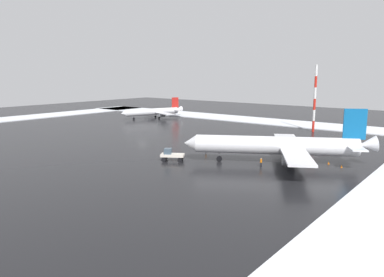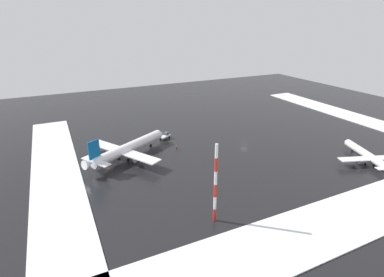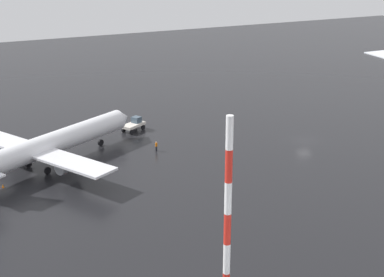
{
  "view_description": "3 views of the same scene",
  "coord_description": "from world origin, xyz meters",
  "px_view_note": "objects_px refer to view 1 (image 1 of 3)",
  "views": [
    {
      "loc": [
        -74.38,
        71.65,
        17.24
      ],
      "look_at": [
        -23.6,
        7.61,
        2.93
      ],
      "focal_mm": 35.0,
      "sensor_mm": 36.0,
      "label": 1
    },
    {
      "loc": [
        -64.39,
        -87.63,
        44.21
      ],
      "look_at": [
        -21.97,
        0.96,
        5.22
      ],
      "focal_mm": 28.0,
      "sensor_mm": 36.0,
      "label": 2
    },
    {
      "loc": [
        -57.54,
        -81.73,
        35.54
      ],
      "look_at": [
        -22.93,
        -2.46,
        4.47
      ],
      "focal_mm": 55.0,
      "sensor_mm": 36.0,
      "label": 3
    }
  ],
  "objects_px": {
    "ground_crew_mid_apron": "(261,162)",
    "antenna_mast": "(315,99)",
    "airplane_parked_starboard": "(154,112)",
    "ground_crew_beside_wing": "(206,147)",
    "airplane_parked_portside": "(280,145)",
    "pushback_tug": "(171,154)",
    "traffic_cone_mid_line": "(341,166)",
    "traffic_cone_near_nose": "(329,163)"
  },
  "relations": [
    {
      "from": "ground_crew_mid_apron",
      "to": "antenna_mast",
      "type": "bearing_deg",
      "value": -31.17
    },
    {
      "from": "airplane_parked_starboard",
      "to": "ground_crew_beside_wing",
      "type": "bearing_deg",
      "value": 74.12
    },
    {
      "from": "airplane_parked_portside",
      "to": "airplane_parked_starboard",
      "type": "relative_size",
      "value": 1.31
    },
    {
      "from": "airplane_parked_portside",
      "to": "pushback_tug",
      "type": "relative_size",
      "value": 6.49
    },
    {
      "from": "airplane_parked_starboard",
      "to": "ground_crew_beside_wing",
      "type": "height_order",
      "value": "airplane_parked_starboard"
    },
    {
      "from": "ground_crew_mid_apron",
      "to": "airplane_parked_starboard",
      "type": "bearing_deg",
      "value": 17.5
    },
    {
      "from": "airplane_parked_portside",
      "to": "pushback_tug",
      "type": "height_order",
      "value": "airplane_parked_portside"
    },
    {
      "from": "ground_crew_beside_wing",
      "to": "traffic_cone_mid_line",
      "type": "distance_m",
      "value": 28.61
    },
    {
      "from": "traffic_cone_mid_line",
      "to": "airplane_parked_starboard",
      "type": "bearing_deg",
      "value": -22.65
    },
    {
      "from": "antenna_mast",
      "to": "traffic_cone_mid_line",
      "type": "distance_m",
      "value": 44.72
    },
    {
      "from": "antenna_mast",
      "to": "traffic_cone_mid_line",
      "type": "bearing_deg",
      "value": 117.33
    },
    {
      "from": "airplane_parked_portside",
      "to": "traffic_cone_near_nose",
      "type": "distance_m",
      "value": 9.97
    },
    {
      "from": "traffic_cone_near_nose",
      "to": "antenna_mast",
      "type": "bearing_deg",
      "value": -65.32
    },
    {
      "from": "pushback_tug",
      "to": "ground_crew_beside_wing",
      "type": "bearing_deg",
      "value": -121.29
    },
    {
      "from": "airplane_parked_portside",
      "to": "airplane_parked_starboard",
      "type": "bearing_deg",
      "value": -58.54
    },
    {
      "from": "traffic_cone_mid_line",
      "to": "ground_crew_mid_apron",
      "type": "bearing_deg",
      "value": 36.34
    },
    {
      "from": "airplane_parked_starboard",
      "to": "pushback_tug",
      "type": "distance_m",
      "value": 72.21
    },
    {
      "from": "pushback_tug",
      "to": "ground_crew_beside_wing",
      "type": "height_order",
      "value": "pushback_tug"
    },
    {
      "from": "ground_crew_beside_wing",
      "to": "traffic_cone_mid_line",
      "type": "height_order",
      "value": "ground_crew_beside_wing"
    },
    {
      "from": "antenna_mast",
      "to": "traffic_cone_near_nose",
      "type": "relative_size",
      "value": 35.76
    },
    {
      "from": "airplane_parked_portside",
      "to": "ground_crew_mid_apron",
      "type": "relative_size",
      "value": 19.25
    },
    {
      "from": "airplane_parked_starboard",
      "to": "ground_crew_beside_wing",
      "type": "distance_m",
      "value": 64.77
    },
    {
      "from": "antenna_mast",
      "to": "traffic_cone_near_nose",
      "type": "bearing_deg",
      "value": 114.68
    },
    {
      "from": "airplane_parked_starboard",
      "to": "pushback_tug",
      "type": "relative_size",
      "value": 4.97
    },
    {
      "from": "airplane_parked_starboard",
      "to": "traffic_cone_mid_line",
      "type": "bearing_deg",
      "value": 86.95
    },
    {
      "from": "traffic_cone_mid_line",
      "to": "pushback_tug",
      "type": "bearing_deg",
      "value": 28.6
    },
    {
      "from": "pushback_tug",
      "to": "traffic_cone_mid_line",
      "type": "distance_m",
      "value": 32.27
    },
    {
      "from": "pushback_tug",
      "to": "ground_crew_beside_wing",
      "type": "distance_m",
      "value": 11.69
    },
    {
      "from": "ground_crew_beside_wing",
      "to": "antenna_mast",
      "type": "bearing_deg",
      "value": 56.43
    },
    {
      "from": "antenna_mast",
      "to": "traffic_cone_near_nose",
      "type": "xyz_separation_m",
      "value": [
        -17.27,
        37.58,
        -9.56
      ]
    },
    {
      "from": "ground_crew_beside_wing",
      "to": "airplane_parked_portside",
      "type": "bearing_deg",
      "value": -24.1
    },
    {
      "from": "airplane_parked_portside",
      "to": "ground_crew_beside_wing",
      "type": "height_order",
      "value": "airplane_parked_portside"
    },
    {
      "from": "airplane_parked_portside",
      "to": "ground_crew_beside_wing",
      "type": "bearing_deg",
      "value": -31.78
    },
    {
      "from": "ground_crew_mid_apron",
      "to": "traffic_cone_near_nose",
      "type": "distance_m",
      "value": 13.59
    },
    {
      "from": "ground_crew_beside_wing",
      "to": "antenna_mast",
      "type": "height_order",
      "value": "antenna_mast"
    },
    {
      "from": "ground_crew_mid_apron",
      "to": "traffic_cone_mid_line",
      "type": "distance_m",
      "value": 14.84
    },
    {
      "from": "ground_crew_beside_wing",
      "to": "pushback_tug",
      "type": "bearing_deg",
      "value": -112.35
    },
    {
      "from": "pushback_tug",
      "to": "traffic_cone_mid_line",
      "type": "bearing_deg",
      "value": 177.12
    },
    {
      "from": "pushback_tug",
      "to": "ground_crew_beside_wing",
      "type": "relative_size",
      "value": 2.97
    },
    {
      "from": "airplane_parked_starboard",
      "to": "ground_crew_mid_apron",
      "type": "xyz_separation_m",
      "value": [
        -69.14,
        42.62,
        -1.58
      ]
    },
    {
      "from": "ground_crew_beside_wing",
      "to": "traffic_cone_mid_line",
      "type": "xyz_separation_m",
      "value": [
        -28.35,
        -3.75,
        -0.7
      ]
    },
    {
      "from": "pushback_tug",
      "to": "airplane_parked_starboard",
      "type": "bearing_deg",
      "value": -74.51
    }
  ]
}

